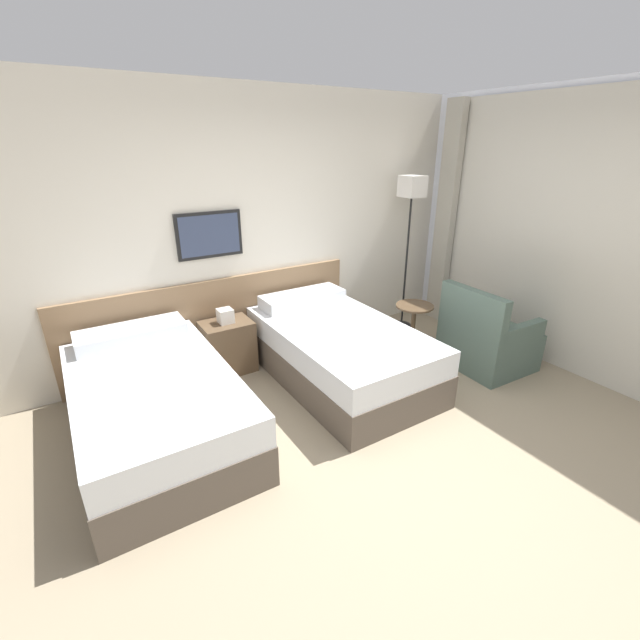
{
  "coord_description": "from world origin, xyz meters",
  "views": [
    {
      "loc": [
        -1.87,
        -1.83,
        2.19
      ],
      "look_at": [
        0.01,
        1.16,
        0.71
      ],
      "focal_mm": 24.0,
      "sensor_mm": 36.0,
      "label": 1
    }
  ],
  "objects": [
    {
      "name": "bed_near_window",
      "position": [
        0.28,
        1.23,
        0.29
      ],
      "size": [
        1.13,
        1.93,
        0.69
      ],
      "color": "brown",
      "rests_on": "ground_plane"
    },
    {
      "name": "bed_near_door",
      "position": [
        -1.46,
        1.23,
        0.29
      ],
      "size": [
        1.13,
        1.93,
        0.69
      ],
      "color": "brown",
      "rests_on": "ground_plane"
    },
    {
      "name": "nightstand",
      "position": [
        -0.59,
        1.96,
        0.28
      ],
      "size": [
        0.49,
        0.37,
        0.67
      ],
      "color": "brown",
      "rests_on": "ground_plane"
    },
    {
      "name": "ground_plane",
      "position": [
        0.0,
        0.0,
        0.0
      ],
      "size": [
        16.0,
        16.0,
        0.0
      ],
      "primitive_type": "plane",
      "color": "gray"
    },
    {
      "name": "wall_window",
      "position": [
        2.39,
        -0.03,
        1.34
      ],
      "size": [
        0.21,
        4.72,
        2.7
      ],
      "color": "white",
      "rests_on": "ground_plane"
    },
    {
      "name": "wall_headboard",
      "position": [
        -0.04,
        2.25,
        1.29
      ],
      "size": [
        10.0,
        0.1,
        2.7
      ],
      "color": "beige",
      "rests_on": "ground_plane"
    },
    {
      "name": "floor_lamp",
      "position": [
        1.7,
        1.89,
        1.55
      ],
      "size": [
        0.24,
        0.24,
        1.84
      ],
      "color": "black",
      "rests_on": "ground_plane"
    },
    {
      "name": "armchair",
      "position": [
        1.71,
        0.63,
        0.28
      ],
      "size": [
        0.76,
        0.79,
        0.88
      ],
      "rotation": [
        0.0,
        0.0,
        1.53
      ],
      "color": "#4C6056",
      "rests_on": "ground_plane"
    },
    {
      "name": "side_table",
      "position": [
        1.2,
        1.19,
        0.41
      ],
      "size": [
        0.39,
        0.39,
        0.6
      ],
      "color": "brown",
      "rests_on": "ground_plane"
    }
  ]
}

